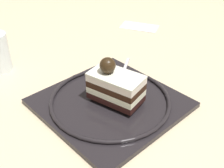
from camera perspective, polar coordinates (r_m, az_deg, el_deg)
ground_plane at (r=0.55m, az=-1.34°, el=-3.50°), size 2.40×2.40×0.00m
dessert_plate at (r=0.54m, az=0.00°, el=-3.41°), size 0.26×0.26×0.02m
cake_slice at (r=0.51m, az=0.68°, el=-0.28°), size 0.11×0.08×0.08m
fork at (r=0.60m, az=2.28°, el=2.29°), size 0.08×0.10×0.00m
folded_napkin at (r=0.88m, az=5.53°, el=11.47°), size 0.13×0.11×0.00m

